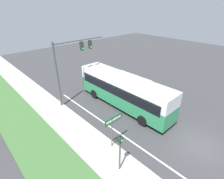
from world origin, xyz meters
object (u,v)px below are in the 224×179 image
(bus, at_px, (123,90))
(pedestrian_signal, at_px, (120,148))
(signal_gantry, at_px, (71,59))
(street_sign, at_px, (113,125))

(bus, xyz_separation_m, pedestrian_signal, (-6.12, -5.51, 0.00))
(bus, xyz_separation_m, signal_gantry, (-3.18, 4.59, 2.92))
(signal_gantry, distance_m, street_sign, 8.88)
(street_sign, bearing_deg, signal_gantry, 77.65)
(signal_gantry, bearing_deg, pedestrian_signal, -106.26)
(bus, height_order, signal_gantry, signal_gantry)
(signal_gantry, relative_size, street_sign, 2.38)
(pedestrian_signal, bearing_deg, street_sign, 58.46)
(signal_gantry, relative_size, pedestrian_signal, 2.36)
(signal_gantry, distance_m, pedestrian_signal, 10.92)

